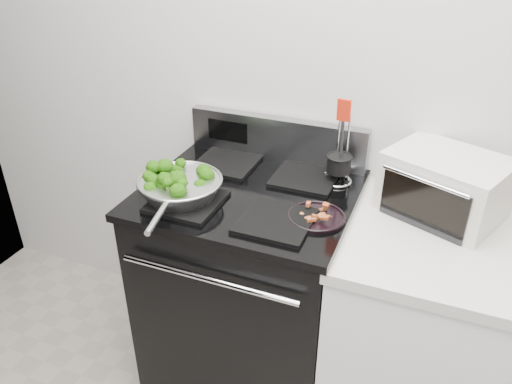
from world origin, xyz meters
The scene contains 8 objects.
back_wall centered at (0.00, 1.75, 1.35)m, with size 4.00×0.02×2.70m, color silver.
gas_range centered at (-0.30, 1.41, 0.49)m, with size 0.79×0.69×1.13m.
counter centered at (0.39, 1.41, 0.46)m, with size 0.62×0.68×0.92m.
skillet centered at (-0.50, 1.26, 1.00)m, with size 0.31×0.48×0.07m.
broccoli_pile centered at (-0.51, 1.26, 1.02)m, with size 0.24×0.24×0.08m, color black, non-canonical shape.
bacon_plate centered at (-0.01, 1.32, 0.97)m, with size 0.20×0.20×0.04m.
utensil_holder centered at (-0.01, 1.60, 1.01)m, with size 0.11×0.11×0.34m.
toaster_oven centered at (0.38, 1.57, 1.03)m, with size 0.47×0.42×0.22m.
Camera 1 is at (0.34, -0.09, 1.87)m, focal length 35.00 mm.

